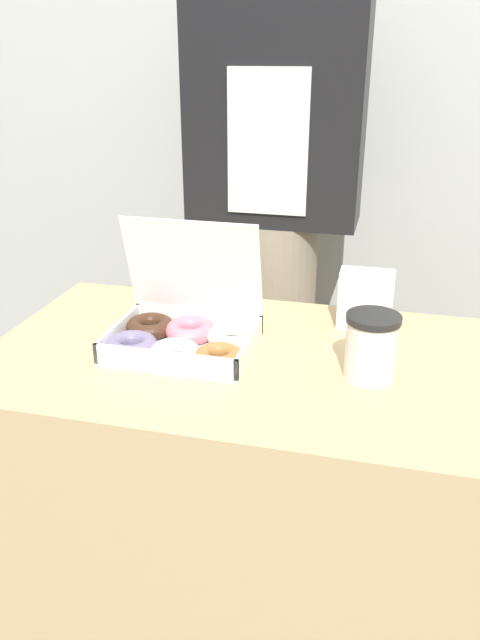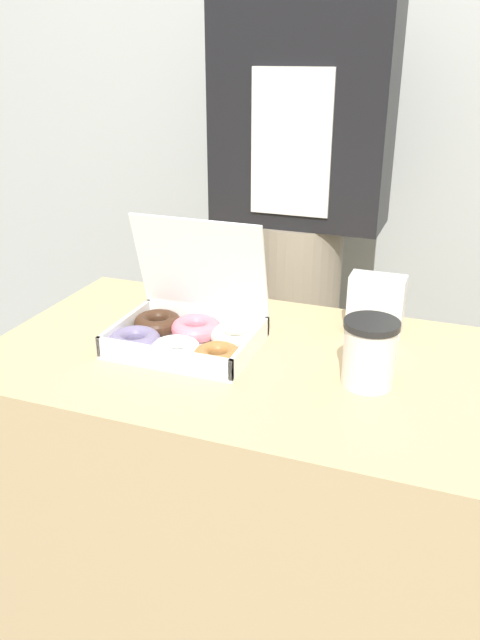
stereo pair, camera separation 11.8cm
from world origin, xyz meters
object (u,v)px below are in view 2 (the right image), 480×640
object	(u,v)px
napkin_holder	(376,305)
person_customer	(299,227)
donut_box	(186,329)
coffee_cup	(369,353)

from	to	relation	value
napkin_holder	person_customer	bearing A→B (deg)	124.39
donut_box	coffee_cup	xyz separation A→B (m)	(0.37, -0.03, 0.03)
coffee_cup	person_customer	world-z (taller)	person_customer
coffee_cup	napkin_holder	distance (m)	0.23
donut_box	napkin_holder	world-z (taller)	donut_box
donut_box	person_customer	world-z (taller)	person_customer
coffee_cup	person_customer	size ratio (longest dim) A/B	0.07
donut_box	person_customer	xyz separation A→B (m)	(0.06, 0.61, 0.07)
donut_box	coffee_cup	distance (m)	0.38
person_customer	donut_box	bearing A→B (deg)	-95.95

